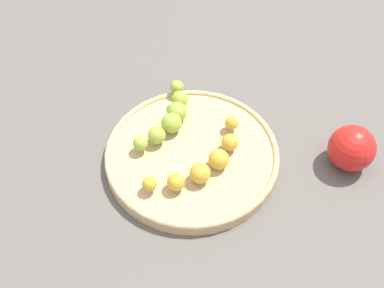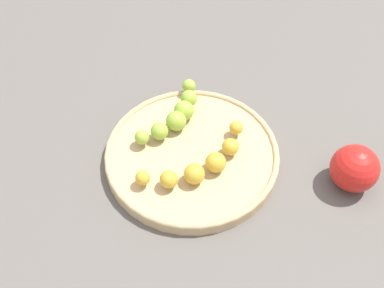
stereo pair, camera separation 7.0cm
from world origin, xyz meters
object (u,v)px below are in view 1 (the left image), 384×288
fruit_bowl (192,154)px  apple_red (352,148)px  banana_spotted (205,162)px  banana_green (169,117)px

fruit_bowl → apple_red: 0.24m
apple_red → banana_spotted: bearing=-119.6°
banana_spotted → apple_red: (0.11, 0.20, 0.00)m
fruit_bowl → apple_red: size_ratio=3.79×
banana_spotted → banana_green: bearing=169.1°
banana_green → apple_red: apple_red is taller
banana_spotted → apple_red: bearing=54.3°
fruit_bowl → banana_spotted: (0.04, -0.00, 0.02)m
fruit_bowl → banana_spotted: 0.04m
banana_spotted → apple_red: 0.23m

